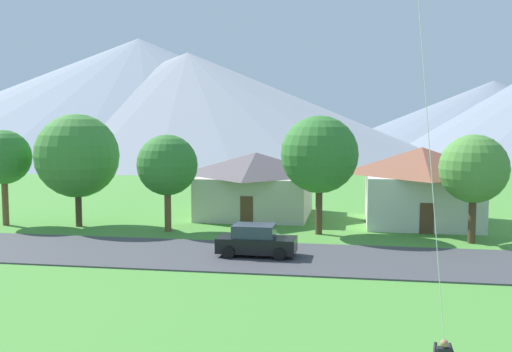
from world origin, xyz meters
The scene contains 12 objects.
road_strip centered at (0.00, 27.18, 0.04)m, with size 160.00×7.29×0.08m, color #424247.
mountain_far_west_ridge centered at (-33.82, 124.32, 11.04)m, with size 107.04×107.04×22.07m, color #8E939E.
mountain_central_ridge centered at (-48.14, 132.66, 13.26)m, with size 124.96×124.96×26.53m, color gray.
mountain_west_ridge centered at (40.48, 172.59, 9.15)m, with size 90.61×90.61×18.30m, color slate.
house_leftmost centered at (-4.66, 40.89, 2.52)m, with size 8.67×8.48×4.86m.
house_left_center centered at (7.42, 39.43, 2.81)m, with size 8.16×8.42×5.43m.
tree_near_left centered at (0.56, 34.26, 5.13)m, with size 4.95×4.95×7.62m.
tree_center centered at (-9.30, 33.55, 4.37)m, with size 3.98×3.98×6.39m.
tree_right_of_center centered at (-21.21, 33.93, 4.73)m, with size 3.77×3.77×6.65m.
tree_near_right centered at (-15.96, 34.34, 4.88)m, with size 5.72×5.72×7.75m.
tree_far_right centered at (9.73, 32.94, 4.43)m, with size 4.06×4.06×6.49m.
parked_car_black_mid_east centered at (-2.35, 27.21, 0.87)m, with size 4.22×2.11×1.68m.
Camera 1 is at (2.85, -3.78, 7.31)m, focal length 41.88 mm.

